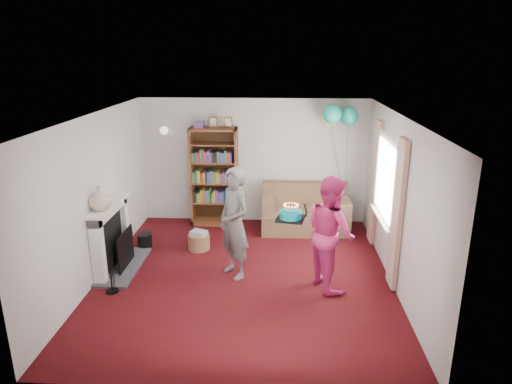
# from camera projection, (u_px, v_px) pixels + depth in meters

# --- Properties ---
(ground) EXTENTS (5.00, 5.00, 0.00)m
(ground) POSITION_uv_depth(u_px,v_px,m) (245.00, 276.00, 7.13)
(ground) COLOR #37080D
(ground) RESTS_ON ground
(wall_back) EXTENTS (4.50, 0.02, 2.50)m
(wall_back) POSITION_uv_depth(u_px,v_px,m) (254.00, 161.00, 9.15)
(wall_back) COLOR silver
(wall_back) RESTS_ON ground
(wall_left) EXTENTS (0.02, 5.00, 2.50)m
(wall_left) POSITION_uv_depth(u_px,v_px,m) (95.00, 198.00, 6.87)
(wall_left) COLOR silver
(wall_left) RESTS_ON ground
(wall_right) EXTENTS (0.02, 5.00, 2.50)m
(wall_right) POSITION_uv_depth(u_px,v_px,m) (398.00, 203.00, 6.64)
(wall_right) COLOR silver
(wall_right) RESTS_ON ground
(ceiling) EXTENTS (4.50, 5.00, 0.01)m
(ceiling) POSITION_uv_depth(u_px,v_px,m) (243.00, 116.00, 6.38)
(ceiling) COLOR white
(ceiling) RESTS_ON wall_back
(fireplace) EXTENTS (0.55, 1.80, 1.12)m
(fireplace) POSITION_uv_depth(u_px,v_px,m) (115.00, 239.00, 7.27)
(fireplace) COLOR #3F3F42
(fireplace) RESTS_ON ground
(window_bay) EXTENTS (0.14, 2.02, 2.20)m
(window_bay) POSITION_uv_depth(u_px,v_px,m) (385.00, 194.00, 7.23)
(window_bay) COLOR white
(window_bay) RESTS_ON ground
(wall_sconce) EXTENTS (0.16, 0.23, 0.16)m
(wall_sconce) POSITION_uv_depth(u_px,v_px,m) (164.00, 130.00, 8.91)
(wall_sconce) COLOR gold
(wall_sconce) RESTS_ON ground
(bookcase) EXTENTS (0.92, 0.42, 2.16)m
(bookcase) POSITION_uv_depth(u_px,v_px,m) (215.00, 178.00, 9.08)
(bookcase) COLOR #472B14
(bookcase) RESTS_ON ground
(sofa) EXTENTS (1.67, 0.88, 0.88)m
(sofa) POSITION_uv_depth(u_px,v_px,m) (305.00, 213.00, 8.95)
(sofa) COLOR brown
(sofa) RESTS_ON ground
(wicker_basket) EXTENTS (0.38, 0.38, 0.34)m
(wicker_basket) POSITION_uv_depth(u_px,v_px,m) (199.00, 241.00, 8.07)
(wicker_basket) COLOR olive
(wicker_basket) RESTS_ON ground
(person_striped) EXTENTS (0.72, 0.76, 1.74)m
(person_striped) POSITION_uv_depth(u_px,v_px,m) (234.00, 223.00, 6.93)
(person_striped) COLOR black
(person_striped) RESTS_ON ground
(person_magenta) EXTENTS (0.89, 1.00, 1.70)m
(person_magenta) POSITION_uv_depth(u_px,v_px,m) (331.00, 233.00, 6.63)
(person_magenta) COLOR #C42762
(person_magenta) RESTS_ON ground
(birthday_cake) EXTENTS (0.39, 0.39, 0.22)m
(birthday_cake) POSITION_uv_depth(u_px,v_px,m) (291.00, 215.00, 6.50)
(birthday_cake) COLOR black
(birthday_cake) RESTS_ON ground
(balloons) EXTENTS (0.68, 0.73, 1.79)m
(balloons) POSITION_uv_depth(u_px,v_px,m) (337.00, 116.00, 8.39)
(balloons) COLOR #3F3F3F
(balloons) RESTS_ON ground
(mantel_vase) EXTENTS (0.41, 0.41, 0.36)m
(mantel_vase) POSITION_uv_depth(u_px,v_px,m) (100.00, 198.00, 6.70)
(mantel_vase) COLOR beige
(mantel_vase) RESTS_ON fireplace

